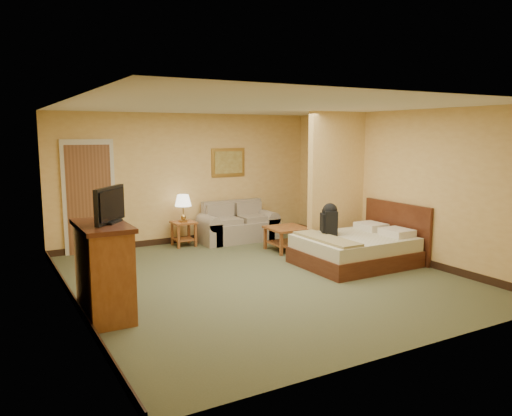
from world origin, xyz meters
TOP-DOWN VIEW (x-y plane):
  - floor at (0.00, 0.00)m, footprint 6.00×6.00m
  - ceiling at (0.00, 0.00)m, footprint 6.00×6.00m
  - back_wall at (0.00, 3.00)m, footprint 5.50×0.02m
  - left_wall at (-2.75, 0.00)m, footprint 0.02×6.00m
  - right_wall at (2.75, 0.00)m, footprint 0.02×6.00m
  - partition at (2.15, 0.93)m, footprint 1.20×0.15m
  - door at (-1.95, 2.96)m, footprint 0.94×0.16m
  - baseboard at (0.00, 2.99)m, footprint 5.50×0.02m
  - loveseat at (0.91, 2.57)m, footprint 1.61×0.75m
  - side_table at (-0.24, 2.65)m, footprint 0.44×0.44m
  - table_lamp at (-0.24, 2.65)m, footprint 0.32×0.32m
  - coffee_table at (1.31, 1.32)m, footprint 0.72×0.72m
  - wall_picture at (0.91, 2.97)m, footprint 0.76×0.04m
  - dresser at (-2.48, -0.50)m, footprint 0.57×1.08m
  - tv at (-2.38, -0.50)m, footprint 0.48×0.59m
  - bed at (1.83, -0.10)m, footprint 1.90×1.54m
  - backpack at (1.47, 0.22)m, footprint 0.32×0.37m

SIDE VIEW (x-z plane):
  - floor at x=0.00m, z-range 0.00..0.00m
  - baseboard at x=0.00m, z-range 0.00..0.12m
  - loveseat at x=0.91m, z-range -0.14..0.67m
  - bed at x=1.83m, z-range -0.23..0.77m
  - side_table at x=-0.24m, z-range 0.08..0.56m
  - coffee_table at x=1.31m, z-range 0.10..0.55m
  - dresser at x=-2.48m, z-range 0.01..1.15m
  - backpack at x=1.47m, z-range 0.50..1.05m
  - table_lamp at x=-0.24m, z-range 0.63..1.16m
  - door at x=-1.95m, z-range -0.02..2.08m
  - back_wall at x=0.00m, z-range 0.00..2.60m
  - left_wall at x=-2.75m, z-range 0.00..2.60m
  - right_wall at x=2.75m, z-range 0.00..2.60m
  - partition at x=2.15m, z-range 0.00..2.60m
  - tv at x=-2.38m, z-range 1.14..1.57m
  - wall_picture at x=0.91m, z-range 1.30..1.90m
  - ceiling at x=0.00m, z-range 2.60..2.60m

